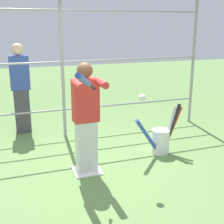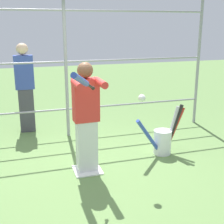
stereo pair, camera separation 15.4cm
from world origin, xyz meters
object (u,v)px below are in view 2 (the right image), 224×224
Objects in this scene: bat_bucket at (164,139)px; baseball_bat_swinging at (82,81)px; bystander_behind_fence at (25,87)px; batter at (86,115)px; softball_in_flight at (142,98)px.

baseball_bat_swinging is at bearing 35.34° from bat_bucket.
bystander_behind_fence is at bearing -80.40° from baseball_bat_swinging.
baseball_bat_swinging reaches higher than bat_bucket.
bat_bucket is 0.55× the size of bystander_behind_fence.
bat_bucket is (-1.35, -0.25, -0.61)m from batter.
bat_bucket is (-0.70, -0.69, -0.90)m from softball_in_flight.
bystander_behind_fence is (1.39, -2.56, -0.25)m from softball_in_flight.
softball_in_flight is at bearing -153.67° from baseball_bat_swinging.
bystander_behind_fence reaches higher than softball_in_flight.
bystander_behind_fence reaches higher than bat_bucket.
batter is at bearing -33.67° from softball_in_flight.
batter is 1.67× the size of bat_bucket.
softball_in_flight is (-0.65, 0.43, 0.29)m from batter.
batter is at bearing -104.84° from baseball_bat_swinging.
bystander_behind_fence is (0.74, -2.13, 0.05)m from batter.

